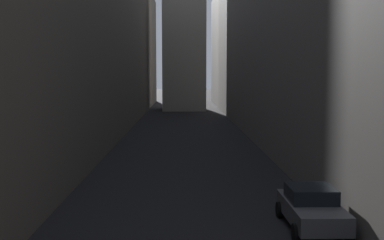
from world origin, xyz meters
name	(u,v)px	position (x,y,z in m)	size (l,w,h in m)	color
ground_plane	(186,137)	(0.00, 48.00, 0.00)	(264.00, 264.00, 0.00)	black
building_block_left	(57,27)	(-11.48, 50.00, 9.74)	(11.97, 108.00, 19.48)	#60594F
building_block_right	(305,27)	(10.90, 50.00, 9.80)	(10.80, 108.00, 19.60)	slate
parked_car_right_far	(312,208)	(4.40, 22.53, 0.76)	(1.99, 4.05, 1.50)	#4C4C51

